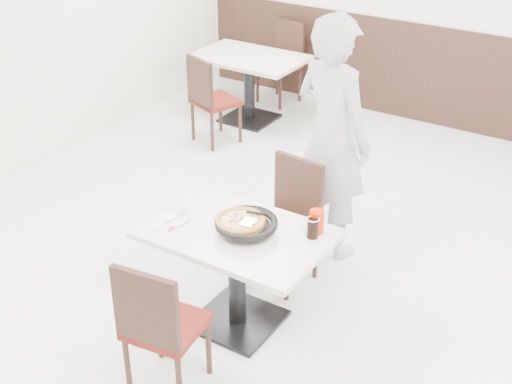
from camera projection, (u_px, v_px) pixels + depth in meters
The scene contains 18 objects.
floor at pixel (274, 275), 5.48m from camera, with size 7.00×7.00×0.00m, color beige.
wainscot_back at pixel (439, 77), 7.79m from camera, with size 5.90×0.03×1.10m, color black.
main_table at pixel (237, 278), 4.81m from camera, with size 1.20×0.80×0.75m, color beige, non-canonical shape.
chair_near at pixel (166, 322), 4.24m from camera, with size 0.42×0.42×0.95m, color black, non-canonical shape.
chair_far at pixel (283, 225), 5.21m from camera, with size 0.42×0.42×0.95m, color black, non-canonical shape.
trivet at pixel (242, 231), 4.59m from camera, with size 0.11×0.11×0.04m, color black.
pizza_pan at pixel (246, 227), 4.59m from camera, with size 0.32×0.32×0.01m, color black.
pizza at pixel (240, 223), 4.60m from camera, with size 0.32×0.32×0.02m, color #B1793A.
pizza_server at pixel (248, 222), 4.55m from camera, with size 0.08×0.10×0.00m, color white.
napkin at pixel (167, 222), 4.71m from camera, with size 0.18×0.18×0.00m, color silver.
side_plate at pixel (173, 219), 4.73m from camera, with size 0.19×0.19×0.01m, color white.
fork at pixel (176, 219), 4.72m from camera, with size 0.02×0.17×0.00m, color white.
cola_glass at pixel (313, 228), 4.53m from camera, with size 0.07×0.07×0.13m, color black.
red_cup at pixel (317, 222), 4.57m from camera, with size 0.10×0.10×0.16m, color red.
diner_person at pixel (332, 138), 5.38m from camera, with size 0.70×0.46×1.93m, color silver.
bg_table_left at pixel (249, 88), 7.98m from camera, with size 1.20×0.80×0.75m, color beige, non-canonical shape.
bg_chair_left_near at pixel (216, 99), 7.42m from camera, with size 0.42×0.42×0.95m, color black, non-canonical shape.
bg_chair_left_far at pixel (279, 64), 8.42m from camera, with size 0.42×0.42×0.95m, color black, non-canonical shape.
Camera 1 is at (2.30, -3.87, 3.20)m, focal length 50.00 mm.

